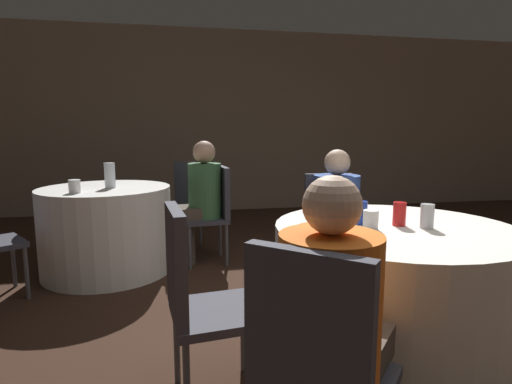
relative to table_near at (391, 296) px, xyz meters
name	(u,v)px	position (x,y,z in m)	size (l,w,h in m)	color
ground_plane	(388,351)	(0.06, 0.10, -0.38)	(16.00, 16.00, 0.00)	#382319
wall_back	(253,122)	(0.06, 4.51, 1.02)	(16.00, 0.06, 2.80)	gray
table_near	(391,296)	(0.00, 0.00, 0.00)	(1.23, 1.23, 0.76)	white
table_far	(107,229)	(-1.75, 1.81, 0.00)	(1.12, 1.12, 0.76)	white
chair_near_southwest	(316,364)	(-0.68, -0.77, 0.16)	(0.56, 0.56, 0.92)	#383842
chair_near_north	(331,223)	(0.06, 1.03, 0.16)	(0.42, 0.43, 0.92)	#383842
chair_near_west	(196,291)	(-1.02, -0.14, 0.16)	(0.45, 0.45, 0.92)	#383842
chair_far_east	(215,206)	(-0.77, 1.90, 0.16)	(0.44, 0.43, 0.92)	#383842
chair_far_northeast	(183,197)	(-1.07, 2.52, 0.16)	(0.57, 0.57, 0.92)	#383842
person_blue_shirt	(339,224)	(0.05, 0.87, 0.19)	(0.35, 0.51, 1.11)	#282828
person_orange_shirt	(336,335)	(-0.57, -0.65, 0.18)	(0.46, 0.47, 1.11)	#4C4238
person_green_jacket	(197,203)	(-0.94, 1.88, 0.20)	(0.49, 0.32, 1.16)	#4C4238
pizza_plate_near	(313,227)	(-0.44, 0.01, 0.39)	(0.20, 0.20, 0.02)	white
soda_can_silver	(427,216)	(0.13, -0.07, 0.44)	(0.07, 0.07, 0.12)	silver
soda_can_red	(399,214)	(0.02, 0.00, 0.44)	(0.07, 0.07, 0.12)	red
soda_can_blue	(361,213)	(-0.16, 0.07, 0.44)	(0.07, 0.07, 0.12)	#1E38A5
cup_near	(371,220)	(-0.16, -0.04, 0.43)	(0.07, 0.07, 0.10)	white
bottle_far	(110,175)	(-1.69, 1.77, 0.49)	(0.09, 0.09, 0.22)	silver
cup_far	(74,186)	(-1.92, 1.51, 0.43)	(0.09, 0.09, 0.11)	white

